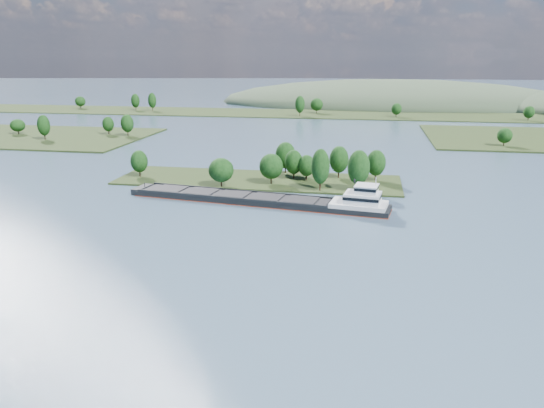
# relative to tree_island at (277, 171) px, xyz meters

# --- Properties ---
(ground) EXTENTS (1800.00, 1800.00, 0.00)m
(ground) POSITION_rel_tree_island_xyz_m (-7.19, -58.81, -3.99)
(ground) COLOR #3C5268
(ground) RESTS_ON ground
(tree_island) EXTENTS (100.00, 32.11, 15.05)m
(tree_island) POSITION_rel_tree_island_xyz_m (0.00, 0.00, 0.00)
(tree_island) COLOR #212F15
(tree_island) RESTS_ON ground
(back_shoreline) EXTENTS (900.00, 60.00, 15.74)m
(back_shoreline) POSITION_rel_tree_island_xyz_m (1.18, 220.98, -3.28)
(back_shoreline) COLOR #212F15
(back_shoreline) RESTS_ON ground
(hill_west) EXTENTS (320.00, 160.00, 44.00)m
(hill_west) POSITION_rel_tree_island_xyz_m (52.81, 321.19, -3.99)
(hill_west) COLOR #354630
(hill_west) RESTS_ON ground
(cargo_barge) EXTENTS (81.82, 21.30, 10.99)m
(cargo_barge) POSITION_rel_tree_island_xyz_m (3.42, -27.80, -2.60)
(cargo_barge) COLOR black
(cargo_barge) RESTS_ON ground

